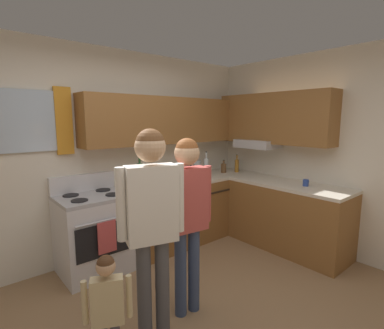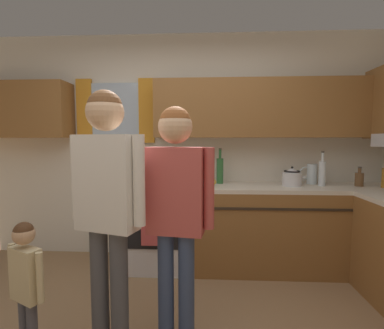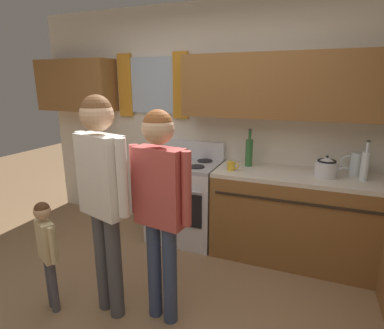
{
  "view_description": "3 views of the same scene",
  "coord_description": "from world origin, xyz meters",
  "px_view_note": "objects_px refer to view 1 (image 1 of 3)",
  "views": [
    {
      "loc": [
        -1.44,
        -1.59,
        1.75
      ],
      "look_at": [
        0.46,
        0.64,
        1.29
      ],
      "focal_mm": 27.23,
      "sensor_mm": 36.0,
      "label": 1
    },
    {
      "loc": [
        0.3,
        -1.49,
        1.38
      ],
      "look_at": [
        0.19,
        0.65,
        1.2
      ],
      "focal_mm": 26.57,
      "sensor_mm": 36.0,
      "label": 2
    },
    {
      "loc": [
        1.04,
        -1.49,
        1.75
      ],
      "look_at": [
        0.24,
        0.54,
        1.17
      ],
      "focal_mm": 28.73,
      "sensor_mm": 36.0,
      "label": 3
    }
  ],
  "objects_px": {
    "mug_mustard_yellow": "(141,186)",
    "bottle_oil_amber": "(237,165)",
    "bottle_tall_clear": "(206,166)",
    "stovetop_kettle": "(191,172)",
    "small_child": "(108,306)",
    "bottle_wine_green": "(140,173)",
    "adult_holding_child": "(152,212)",
    "stove_oven": "(94,232)",
    "adult_in_plaid": "(187,206)",
    "mug_cobalt_blue": "(306,183)",
    "water_pitcher": "(197,168)",
    "bottle_squat_brown": "(224,168)"
  },
  "relations": [
    {
      "from": "mug_mustard_yellow",
      "to": "bottle_oil_amber",
      "type": "bearing_deg",
      "value": 0.93
    },
    {
      "from": "bottle_tall_clear",
      "to": "stovetop_kettle",
      "type": "bearing_deg",
      "value": -177.19
    },
    {
      "from": "bottle_oil_amber",
      "to": "mug_mustard_yellow",
      "type": "distance_m",
      "value": 1.78
    },
    {
      "from": "stovetop_kettle",
      "to": "small_child",
      "type": "height_order",
      "value": "stovetop_kettle"
    },
    {
      "from": "bottle_wine_green",
      "to": "stovetop_kettle",
      "type": "xyz_separation_m",
      "value": [
        0.75,
        -0.13,
        -0.06
      ]
    },
    {
      "from": "bottle_wine_green",
      "to": "adult_holding_child",
      "type": "relative_size",
      "value": 0.23
    },
    {
      "from": "mug_mustard_yellow",
      "to": "small_child",
      "type": "xyz_separation_m",
      "value": [
        -1.07,
        -1.37,
        -0.38
      ]
    },
    {
      "from": "stove_oven",
      "to": "adult_in_plaid",
      "type": "height_order",
      "value": "adult_in_plaid"
    },
    {
      "from": "bottle_wine_green",
      "to": "mug_mustard_yellow",
      "type": "height_order",
      "value": "bottle_wine_green"
    },
    {
      "from": "bottle_wine_green",
      "to": "adult_holding_child",
      "type": "height_order",
      "value": "adult_holding_child"
    },
    {
      "from": "bottle_oil_amber",
      "to": "mug_cobalt_blue",
      "type": "bearing_deg",
      "value": -93.93
    },
    {
      "from": "mug_cobalt_blue",
      "to": "mug_mustard_yellow",
      "type": "bearing_deg",
      "value": 144.73
    },
    {
      "from": "adult_holding_child",
      "to": "mug_cobalt_blue",
      "type": "bearing_deg",
      "value": 0.61
    },
    {
      "from": "stove_oven",
      "to": "water_pitcher",
      "type": "relative_size",
      "value": 5.0
    },
    {
      "from": "bottle_tall_clear",
      "to": "stove_oven",
      "type": "bearing_deg",
      "value": 179.93
    },
    {
      "from": "bottle_squat_brown",
      "to": "small_child",
      "type": "relative_size",
      "value": 0.23
    },
    {
      "from": "bottle_tall_clear",
      "to": "mug_cobalt_blue",
      "type": "height_order",
      "value": "bottle_tall_clear"
    },
    {
      "from": "bottle_squat_brown",
      "to": "bottle_tall_clear",
      "type": "relative_size",
      "value": 0.56
    },
    {
      "from": "stove_oven",
      "to": "adult_in_plaid",
      "type": "distance_m",
      "value": 1.41
    },
    {
      "from": "mug_mustard_yellow",
      "to": "mug_cobalt_blue",
      "type": "height_order",
      "value": "mug_mustard_yellow"
    },
    {
      "from": "bottle_wine_green",
      "to": "small_child",
      "type": "distance_m",
      "value": 2.06
    },
    {
      "from": "bottle_squat_brown",
      "to": "adult_in_plaid",
      "type": "distance_m",
      "value": 2.19
    },
    {
      "from": "bottle_tall_clear",
      "to": "stovetop_kettle",
      "type": "height_order",
      "value": "bottle_tall_clear"
    },
    {
      "from": "adult_holding_child",
      "to": "small_child",
      "type": "distance_m",
      "value": 0.67
    },
    {
      "from": "bottle_tall_clear",
      "to": "adult_in_plaid",
      "type": "distance_m",
      "value": 1.89
    },
    {
      "from": "bottle_squat_brown",
      "to": "bottle_tall_clear",
      "type": "xyz_separation_m",
      "value": [
        -0.39,
        -0.01,
        0.06
      ]
    },
    {
      "from": "stovetop_kettle",
      "to": "mug_cobalt_blue",
      "type": "bearing_deg",
      "value": -57.89
    },
    {
      "from": "bottle_squat_brown",
      "to": "adult_in_plaid",
      "type": "xyz_separation_m",
      "value": [
        -1.79,
        -1.26,
        0.02
      ]
    },
    {
      "from": "adult_in_plaid",
      "to": "mug_mustard_yellow",
      "type": "bearing_deg",
      "value": 79.3
    },
    {
      "from": "water_pitcher",
      "to": "small_child",
      "type": "distance_m",
      "value": 2.78
    },
    {
      "from": "mug_mustard_yellow",
      "to": "stovetop_kettle",
      "type": "xyz_separation_m",
      "value": [
        0.88,
        0.1,
        0.05
      ]
    },
    {
      "from": "bottle_wine_green",
      "to": "bottle_squat_brown",
      "type": "bearing_deg",
      "value": -4.28
    },
    {
      "from": "stovetop_kettle",
      "to": "small_child",
      "type": "bearing_deg",
      "value": -142.76
    },
    {
      "from": "bottle_oil_amber",
      "to": "mug_mustard_yellow",
      "type": "height_order",
      "value": "bottle_oil_amber"
    },
    {
      "from": "bottle_tall_clear",
      "to": "mug_mustard_yellow",
      "type": "height_order",
      "value": "bottle_tall_clear"
    },
    {
      "from": "adult_in_plaid",
      "to": "bottle_oil_amber",
      "type": "bearing_deg",
      "value": 30.32
    },
    {
      "from": "stove_oven",
      "to": "bottle_squat_brown",
      "type": "bearing_deg",
      "value": 0.13
    },
    {
      "from": "bottle_squat_brown",
      "to": "mug_cobalt_blue",
      "type": "bearing_deg",
      "value": -84.95
    },
    {
      "from": "bottle_wine_green",
      "to": "bottle_tall_clear",
      "type": "relative_size",
      "value": 1.07
    },
    {
      "from": "stove_oven",
      "to": "mug_cobalt_blue",
      "type": "relative_size",
      "value": 9.58
    },
    {
      "from": "adult_holding_child",
      "to": "small_child",
      "type": "bearing_deg",
      "value": -161.02
    },
    {
      "from": "stove_oven",
      "to": "bottle_wine_green",
      "type": "relative_size",
      "value": 2.79
    },
    {
      "from": "adult_holding_child",
      "to": "adult_in_plaid",
      "type": "bearing_deg",
      "value": 11.71
    },
    {
      "from": "bottle_squat_brown",
      "to": "mug_cobalt_blue",
      "type": "relative_size",
      "value": 1.79
    },
    {
      "from": "mug_mustard_yellow",
      "to": "stovetop_kettle",
      "type": "distance_m",
      "value": 0.88
    },
    {
      "from": "mug_mustard_yellow",
      "to": "adult_in_plaid",
      "type": "relative_size",
      "value": 0.08
    },
    {
      "from": "mug_cobalt_blue",
      "to": "small_child",
      "type": "xyz_separation_m",
      "value": [
        -2.76,
        -0.18,
        -0.37
      ]
    },
    {
      "from": "stove_oven",
      "to": "bottle_tall_clear",
      "type": "distance_m",
      "value": 1.84
    },
    {
      "from": "bottle_oil_amber",
      "to": "water_pitcher",
      "type": "bearing_deg",
      "value": 159.81
    },
    {
      "from": "water_pitcher",
      "to": "adult_in_plaid",
      "type": "xyz_separation_m",
      "value": [
        -1.35,
        -1.4,
        -0.01
      ]
    }
  ]
}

